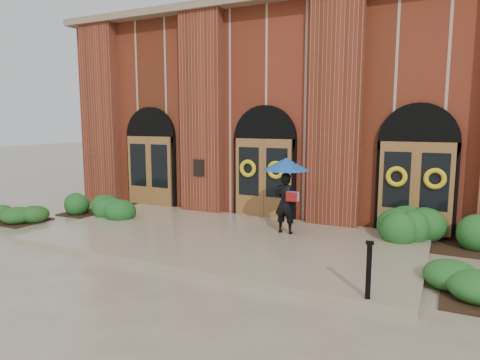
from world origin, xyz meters
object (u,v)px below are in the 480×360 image
Objects in this scene: hedge_wall_left at (101,206)px; man_with_umbrella at (286,181)px; hedge_wall_right at (441,230)px; metal_post at (369,269)px.

man_with_umbrella is at bearing 1.81° from hedge_wall_left.
hedge_wall_left is 0.79× the size of hedge_wall_right.
metal_post reaches higher than hedge_wall_left.
man_with_umbrella reaches higher than hedge_wall_right.
hedge_wall_right is (3.85, 1.07, -1.16)m from man_with_umbrella.
hedge_wall_left is at bearing 160.74° from metal_post.
man_with_umbrella is at bearing 129.00° from metal_post.
metal_post is 0.38× the size of hedge_wall_left.
man_with_umbrella is 4.57m from metal_post.
hedge_wall_right reaches higher than hedge_wall_left.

